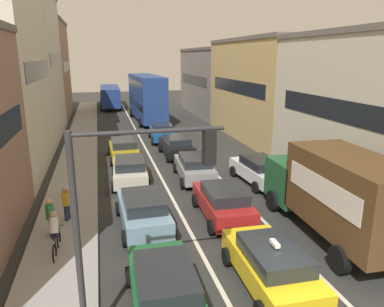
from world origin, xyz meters
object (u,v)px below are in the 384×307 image
Objects in this scene: sedan_centre_lane_second at (223,201)px; sedan_left_lane_third at (130,170)px; sedan_centre_lane_fifth at (162,132)px; bus_mid_queue_primary at (147,96)px; traffic_light_pole at (130,199)px; sedan_left_lane_front at (165,288)px; pedestrian_mid_sidewalk at (66,202)px; removalist_box_truck at (336,191)px; sedan_right_lane_behind_truck at (259,170)px; wagon_left_lane_second at (143,210)px; taxi_centre_lane_front at (271,265)px; coupe_centre_lane_fourth at (176,146)px; hatchback_centre_lane_third at (194,167)px; bus_far_queue_secondary at (110,95)px; sedan_left_lane_fourth at (124,149)px; pedestrian_near_kerb at (50,216)px; cyclist_on_sidewalk at (55,234)px.

sedan_centre_lane_second and sedan_left_lane_third have the same top height.
bus_mid_queue_primary reaches higher than sedan_centre_lane_fifth.
traffic_light_pole is 3.22m from sedan_left_lane_front.
removalist_box_truck is at bearing -175.85° from pedestrian_mid_sidewalk.
sedan_right_lane_behind_truck is (8.03, 10.30, -3.02)m from traffic_light_pole.
sedan_centre_lane_second is 6.83m from pedestrian_mid_sidewalk.
removalist_box_truck is at bearing -112.44° from wagon_left_lane_second.
taxi_centre_lane_front is 9.15m from pedestrian_mid_sidewalk.
sedan_centre_lane_fifth is (-0.18, 5.24, 0.00)m from coupe_centre_lane_fourth.
sedan_left_lane_third is (-0.01, 11.37, 0.00)m from sedan_left_lane_front.
sedan_left_lane_front is 21.92m from sedan_centre_lane_fifth.
sedan_right_lane_behind_truck is (-0.11, 6.76, -1.18)m from removalist_box_truck.
bus_far_queue_secondary reaches higher than hatchback_centre_lane_third.
sedan_left_lane_fourth is at bearing 87.08° from traffic_light_pole.
sedan_centre_lane_second is 5.33m from sedan_right_lane_behind_truck.
sedan_centre_lane_second is at bearing -174.11° from bus_far_queue_secondary.
sedan_centre_lane_fifth is at bearing 177.18° from bus_mid_queue_primary.
pedestrian_mid_sidewalk is (-6.67, -14.80, 0.15)m from sedan_centre_lane_fifth.
sedan_left_lane_front is (-3.41, -0.39, -0.00)m from taxi_centre_lane_front.
bus_mid_queue_primary is (0.04, 9.90, 2.03)m from sedan_centre_lane_fifth.
pedestrian_near_kerb and pedestrian_mid_sidewalk have the same top height.
cyclist_on_sidewalk reaches higher than sedan_centre_lane_second.
sedan_right_lane_behind_truck is at bearing -173.45° from bus_mid_queue_primary.
cyclist_on_sidewalk is at bearing -82.26° from pedestrian_near_kerb.
sedan_right_lane_behind_truck is at bearing 2.90° from removalist_box_truck.
sedan_centre_lane_second is at bearing -90.98° from wagon_left_lane_second.
pedestrian_mid_sidewalk reaches higher than sedan_left_lane_front.
removalist_box_truck is at bearing -67.03° from sedan_left_lane_front.
traffic_light_pole is 1.25× the size of sedan_right_lane_behind_truck.
sedan_right_lane_behind_truck is (3.53, 3.99, 0.00)m from sedan_centre_lane_second.
wagon_left_lane_second is at bearing -176.34° from sedan_left_lane_third.
sedan_right_lane_behind_truck is at bearing 16.41° from pedestrian_near_kerb.
traffic_light_pole reaches higher than pedestrian_mid_sidewalk.
bus_far_queue_secondary is (-3.70, 28.18, 0.96)m from coupe_centre_lane_fourth.
sedan_centre_lane_second is 1.00× the size of wagon_left_lane_second.
coupe_centre_lane_fourth is at bearing -100.39° from pedestrian_mid_sidewalk.
pedestrian_mid_sidewalk is at bearing 148.80° from sedan_left_lane_third.
bus_mid_queue_primary reaches higher than pedestrian_near_kerb.
coupe_centre_lane_fourth is 0.41× the size of bus_mid_queue_primary.
coupe_centre_lane_fourth is 5.24m from sedan_centre_lane_fifth.
sedan_centre_lane_second is at bearing -165.14° from pedestrian_mid_sidewalk.
pedestrian_near_kerb reaches higher than sedan_left_lane_front.
removalist_box_truck is 1.79× the size of wagon_left_lane_second.
wagon_left_lane_second is 2.62× the size of pedestrian_mid_sidewalk.
sedan_left_lane_third and sedan_centre_lane_fifth have the same top height.
hatchback_centre_lane_third and sedan_left_lane_third have the same top height.
cyclist_on_sidewalk is at bearing 163.33° from bus_mid_queue_primary.
bus_far_queue_secondary is at bearing 6.90° from sedan_centre_lane_second.
sedan_centre_lane_second is 0.41× the size of bus_far_queue_secondary.
taxi_centre_lane_front is 0.41× the size of bus_far_queue_secondary.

